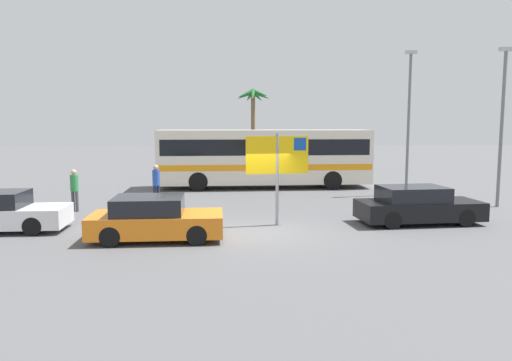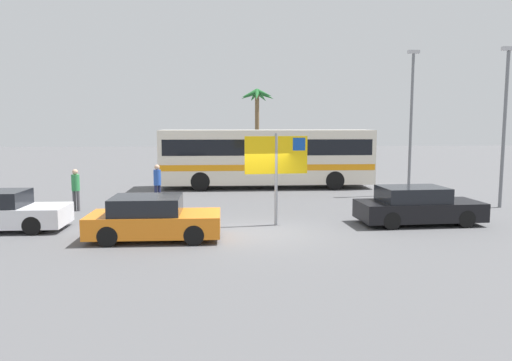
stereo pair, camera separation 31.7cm
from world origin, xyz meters
name	(u,v)px [view 1 (the left image)]	position (x,y,z in m)	size (l,w,h in m)	color
ground	(257,232)	(0.00, 0.00, 0.00)	(120.00, 120.00, 0.00)	#565659
bus_front_coach	(264,155)	(1.31, 11.14, 1.78)	(11.52, 2.52, 3.17)	silver
ferry_sign	(279,159)	(0.83, 1.17, 2.33)	(2.19, 0.28, 3.20)	gray
car_black	(417,206)	(5.77, 1.00, 0.64)	(4.36, 1.98, 1.32)	black
car_orange	(155,219)	(-3.21, -0.71, 0.64)	(3.99, 1.87, 1.32)	orange
pedestrian_near_sign	(74,187)	(-7.01, 4.42, 1.00)	(0.32, 0.32, 1.70)	#4C4C51
pedestrian_by_bus	(156,181)	(-3.93, 5.86, 1.03)	(0.32, 0.32, 1.75)	#1E2347
lamp_post_left_side	(502,121)	(10.61, 4.10, 3.65)	(0.56, 0.20, 6.64)	slate
lamp_post_right_side	(409,117)	(8.12, 7.92, 3.84)	(0.56, 0.20, 7.03)	slate
palm_tree_seaside	(253,104)	(1.52, 21.75, 4.99)	(2.75, 2.70, 6.14)	brown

